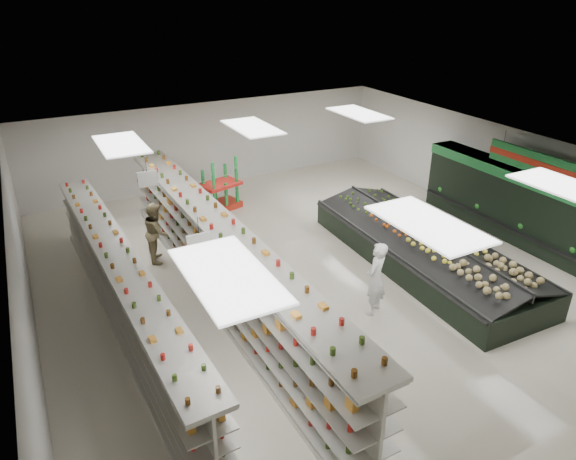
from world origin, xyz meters
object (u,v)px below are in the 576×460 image
gondola_center (221,265)px  shopper_main (376,279)px  gondola_left (124,293)px  soda_endcap (220,186)px  produce_island (422,248)px  shopper_background (157,232)px

gondola_center → shopper_main: 3.74m
gondola_left → soda_endcap: gondola_left is taller
shopper_main → gondola_left: bearing=-52.5°
produce_island → soda_endcap: (-3.57, 6.37, 0.32)m
soda_endcap → gondola_left: bearing=-129.1°
gondola_center → shopper_background: bearing=105.5°
shopper_background → shopper_main: bearing=-126.4°
gondola_center → shopper_main: bearing=-36.9°
gondola_center → soda_endcap: gondola_center is taller
gondola_left → produce_island: gondola_left is taller
produce_island → soda_endcap: soda_endcap is taller
gondola_left → gondola_center: 2.34m
shopper_background → soda_endcap: bearing=-31.9°
gondola_left → shopper_main: (5.37, -2.25, 0.08)m
gondola_left → produce_island: (7.97, -0.95, -0.34)m
soda_endcap → gondola_center: bearing=-110.7°
gondola_left → soda_endcap: size_ratio=6.28×
gondola_left → shopper_main: size_ratio=5.75×
shopper_background → gondola_left: bearing=167.7°
shopper_main → soda_endcap: bearing=-112.6°
produce_island → gondola_left: bearing=173.2°
gondola_left → soda_endcap: bearing=48.2°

